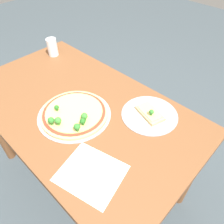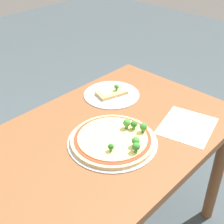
# 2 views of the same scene
# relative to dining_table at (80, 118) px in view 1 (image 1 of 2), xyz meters

# --- Properties ---
(ground_plane) EXTENTS (8.00, 8.00, 0.00)m
(ground_plane) POSITION_rel_dining_table_xyz_m (0.00, 0.00, -0.61)
(ground_plane) COLOR #3D474C
(dining_table) EXTENTS (1.27, 0.74, 0.71)m
(dining_table) POSITION_rel_dining_table_xyz_m (0.00, 0.00, 0.00)
(dining_table) COLOR brown
(dining_table) RESTS_ON ground_plane
(pizza_tray_whole) EXTENTS (0.36, 0.36, 0.07)m
(pizza_tray_whole) POSITION_rel_dining_table_xyz_m (-0.05, 0.06, 0.11)
(pizza_tray_whole) COLOR #A3A3A8
(pizza_tray_whole) RESTS_ON dining_table
(pizza_tray_slice) EXTENTS (0.27, 0.27, 0.06)m
(pizza_tray_slice) POSITION_rel_dining_table_xyz_m (-0.31, -0.20, 0.11)
(pizza_tray_slice) COLOR #A3A3A8
(pizza_tray_slice) RESTS_ON dining_table
(drinking_cup) EXTENTS (0.07, 0.07, 0.11)m
(drinking_cup) POSITION_rel_dining_table_xyz_m (0.51, -0.21, 0.15)
(drinking_cup) COLOR white
(drinking_cup) RESTS_ON dining_table
(paper_menu) EXTENTS (0.28, 0.26, 0.00)m
(paper_menu) POSITION_rel_dining_table_xyz_m (-0.34, 0.21, 0.10)
(paper_menu) COLOR white
(paper_menu) RESTS_ON dining_table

